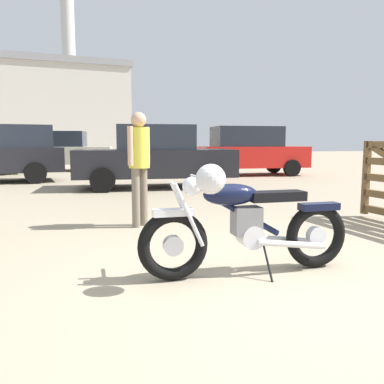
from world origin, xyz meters
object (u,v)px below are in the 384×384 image
Objects in this scene: pale_sedan_back at (250,150)px; blue_hatchback_right at (61,151)px; bystander at (139,157)px; dark_sedan_left at (155,157)px; vintage_motorcycle at (244,223)px.

pale_sedan_back is 0.91× the size of blue_hatchback_right.
blue_hatchback_right is (-1.19, 12.06, -0.18)m from bystander.
bystander is 0.38× the size of dark_sedan_left.
vintage_motorcycle is 14.59m from blue_hatchback_right.
pale_sedan_back is at bearing 156.42° from blue_hatchback_right.
blue_hatchback_right is at bearing -80.54° from vintage_motorcycle.
bystander is at bearing -74.94° from vintage_motorcycle.
vintage_motorcycle is at bearing 91.66° from dark_sedan_left.
pale_sedan_back reaches higher than vintage_motorcycle.
pale_sedan_back is at bearing -76.44° from bystander.
pale_sedan_back reaches higher than bystander.
vintage_motorcycle is 0.51× the size of pale_sedan_back.
dark_sedan_left is (1.28, 4.78, -0.18)m from bystander.
vintage_motorcycle is at bearing -110.11° from pale_sedan_back.
vintage_motorcycle is 11.24m from pale_sedan_back.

